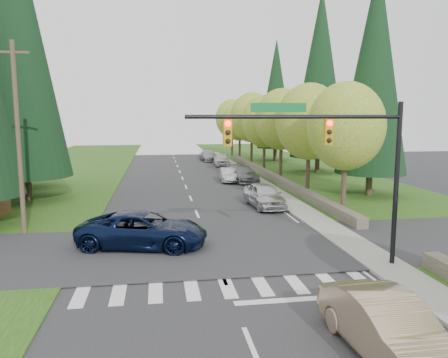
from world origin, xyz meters
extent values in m
plane|color=#28282B|center=(0.00, 0.00, 0.00)|extent=(120.00, 120.00, 0.00)
cube|color=#2A4311|center=(13.00, 20.00, 0.03)|extent=(14.00, 110.00, 0.06)
cube|color=#2A4311|center=(-13.00, 20.00, 0.03)|extent=(14.00, 110.00, 0.06)
cube|color=#28282B|center=(0.00, 8.00, 0.00)|extent=(120.00, 8.00, 0.10)
cube|color=gray|center=(6.90, 22.00, 0.07)|extent=(1.80, 80.00, 0.13)
cube|color=gray|center=(6.05, 22.00, 0.07)|extent=(0.20, 80.00, 0.13)
cube|color=#4C4438|center=(8.60, 30.00, 0.35)|extent=(0.70, 40.00, 0.70)
cylinder|color=black|center=(7.20, 4.50, 3.40)|extent=(0.20, 0.20, 6.80)
cylinder|color=black|center=(2.90, 4.50, 6.20)|extent=(8.60, 0.16, 0.16)
cube|color=#0C662D|center=(2.20, 4.55, 6.55)|extent=(2.20, 0.04, 0.35)
cube|color=#BF8C0C|center=(4.20, 4.50, 5.60)|extent=(0.32, 0.24, 1.00)
sphere|color=#FF0C05|center=(4.20, 4.36, 5.95)|extent=(0.22, 0.22, 0.22)
cube|color=#BF8C0C|center=(0.20, 4.50, 5.60)|extent=(0.32, 0.24, 1.00)
sphere|color=#FF0C05|center=(0.20, 4.36, 5.95)|extent=(0.22, 0.22, 0.22)
cylinder|color=#473828|center=(-9.50, 12.00, 5.00)|extent=(0.24, 0.24, 10.00)
cube|color=#473828|center=(-9.50, 12.00, 9.40)|extent=(1.60, 0.10, 0.12)
cylinder|color=#38281C|center=(9.20, 14.00, 2.38)|extent=(0.32, 0.32, 4.76)
ellipsoid|color=#557E22|center=(9.20, 14.00, 5.61)|extent=(4.80, 4.80, 5.52)
cylinder|color=#38281C|center=(9.30, 21.00, 2.46)|extent=(0.32, 0.32, 4.93)
ellipsoid|color=#557E22|center=(9.30, 21.00, 5.81)|extent=(5.20, 5.20, 5.98)
cylinder|color=#38281C|center=(9.10, 28.00, 2.52)|extent=(0.32, 0.32, 5.04)
ellipsoid|color=#557E22|center=(9.10, 28.00, 5.94)|extent=(5.00, 5.00, 5.75)
cylinder|color=#38281C|center=(9.20, 35.00, 2.41)|extent=(0.32, 0.32, 4.82)
ellipsoid|color=#557E22|center=(9.20, 35.00, 5.68)|extent=(5.00, 5.00, 5.75)
cylinder|color=#38281C|center=(9.30, 42.00, 2.58)|extent=(0.32, 0.32, 5.15)
ellipsoid|color=#557E22|center=(9.30, 42.00, 6.07)|extent=(5.40, 5.40, 6.21)
cylinder|color=#38281C|center=(9.10, 49.00, 2.35)|extent=(0.32, 0.32, 4.70)
ellipsoid|color=#557E22|center=(9.10, 49.00, 5.54)|extent=(4.80, 4.80, 5.52)
cylinder|color=#38281C|center=(9.20, 56.00, 2.49)|extent=(0.32, 0.32, 4.98)
ellipsoid|color=#557E22|center=(9.20, 56.00, 5.87)|extent=(5.20, 5.20, 5.98)
cylinder|color=#38281C|center=(-12.00, 22.00, 1.00)|extent=(0.50, 0.50, 2.00)
cone|color=black|center=(-12.00, 22.00, 11.30)|extent=(6.46, 6.46, 19.00)
cylinder|color=#38281C|center=(-14.00, 28.00, 1.00)|extent=(0.50, 0.50, 2.00)
cone|color=black|center=(-14.00, 28.00, 10.30)|extent=(5.78, 5.78, 17.00)
cylinder|color=#38281C|center=(14.00, 20.00, 1.00)|extent=(0.50, 0.50, 2.00)
cone|color=black|center=(14.00, 20.00, 9.80)|extent=(5.44, 5.44, 16.00)
cylinder|color=#38281C|center=(15.00, 34.00, 1.00)|extent=(0.50, 0.50, 2.00)
cone|color=black|center=(15.00, 34.00, 10.80)|extent=(6.12, 6.12, 18.00)
cylinder|color=#38281C|center=(14.00, 48.00, 1.00)|extent=(0.50, 0.50, 2.00)
cone|color=black|center=(14.00, 48.00, 9.30)|extent=(5.10, 5.10, 15.00)
imported|color=tan|center=(3.37, -2.00, 0.81)|extent=(2.06, 5.03, 1.62)
imported|color=black|center=(-3.19, 8.74, 0.85)|extent=(6.59, 4.12, 1.70)
imported|color=silver|center=(4.79, 16.96, 0.83)|extent=(2.35, 5.00, 1.65)
imported|color=slate|center=(5.60, 28.84, 0.75)|extent=(2.66, 5.36, 1.50)
imported|color=silver|center=(4.20, 29.00, 0.65)|extent=(1.61, 4.04, 1.31)
imported|color=silver|center=(5.60, 42.76, 0.81)|extent=(2.23, 4.87, 1.62)
imported|color=#9A9A9E|center=(4.65, 48.84, 0.73)|extent=(2.50, 5.18, 1.45)
camera|label=1|loc=(-2.42, -11.84, 6.22)|focal=35.00mm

